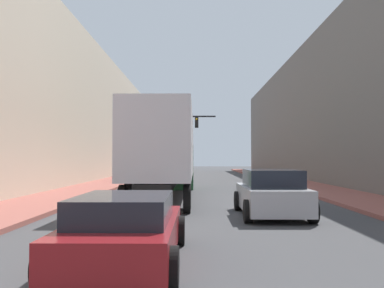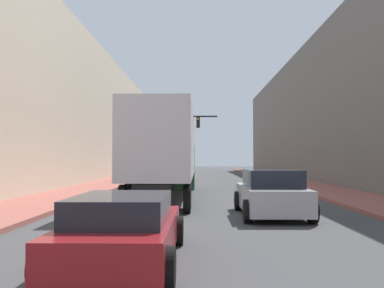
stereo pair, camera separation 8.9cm
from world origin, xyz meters
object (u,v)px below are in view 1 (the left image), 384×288
sedan_car (125,229)px  suv_car (271,194)px  semi_truck (167,151)px  traffic_signal_gantry (161,132)px

sedan_car → suv_car: size_ratio=1.03×
semi_truck → sedan_car: 13.11m
suv_car → traffic_signal_gantry: size_ratio=0.68×
sedan_car → traffic_signal_gantry: 28.21m
sedan_car → traffic_signal_gantry: traffic_signal_gantry is taller
semi_truck → sedan_car: bearing=-89.4°
sedan_car → traffic_signal_gantry: bearing=93.3°
semi_truck → traffic_signal_gantry: bearing=95.6°
semi_truck → suv_car: (3.95, -6.62, -1.55)m
semi_truck → traffic_signal_gantry: traffic_signal_gantry is taller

